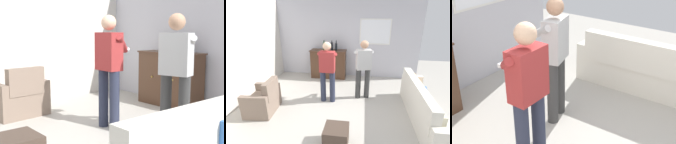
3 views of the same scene
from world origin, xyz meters
TOP-DOWN VIEW (x-y plane):
  - couch at (2.02, -0.05)m, footprint 0.57×2.63m
  - person_standing_left at (-0.31, 0.52)m, footprint 0.56×0.48m
  - person_standing_right at (0.64, 0.87)m, footprint 0.54×0.51m

SIDE VIEW (x-z plane):
  - couch at x=2.02m, z-range -0.10..0.80m
  - person_standing_left at x=-0.31m, z-range 0.10..1.78m
  - person_standing_right at x=0.64m, z-range 0.10..1.78m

